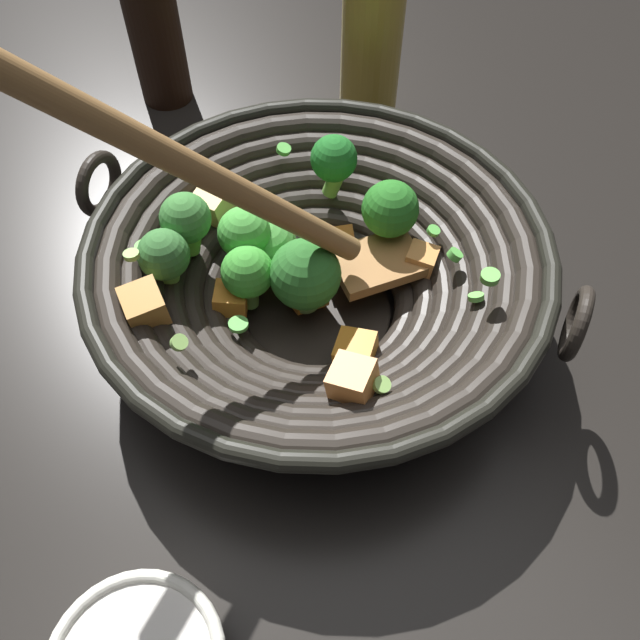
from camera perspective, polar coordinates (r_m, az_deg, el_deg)
The scene contains 4 objects.
ground_plane at distance 0.56m, azimuth -0.16°, elevation 0.30°, with size 4.00×4.00×0.00m, color black.
wok at distance 0.51m, azimuth -0.43°, elevation 4.40°, with size 0.38×0.35×0.29m.
soy_sauce_bottle at distance 0.75m, azimuth -14.11°, elevation 23.40°, with size 0.05×0.05×0.21m.
cooking_oil_bottle at distance 0.70m, azimuth 4.40°, elevation 22.08°, with size 0.06×0.06×0.20m.
Camera 1 is at (-0.22, 0.25, 0.45)m, focal length 37.32 mm.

